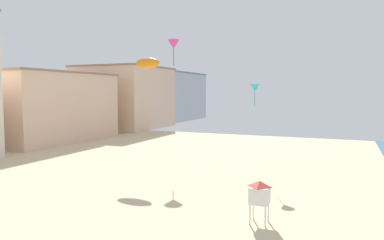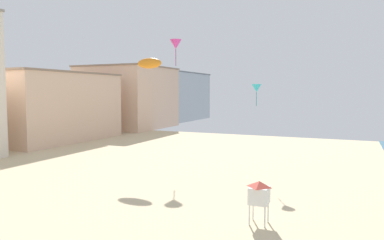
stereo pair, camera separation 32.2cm
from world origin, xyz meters
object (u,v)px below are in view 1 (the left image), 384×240
kite_orange_parafoil (147,63)px  kite_magenta_delta_2 (174,44)px  lifeguard_stand (260,193)px  kite_cyan_delta (255,88)px

kite_orange_parafoil → kite_magenta_delta_2: bearing=70.7°
lifeguard_stand → kite_cyan_delta: bearing=103.5°
kite_cyan_delta → kite_orange_parafoil: kite_orange_parafoil is taller
lifeguard_stand → kite_orange_parafoil: 21.41m
lifeguard_stand → kite_magenta_delta_2: bearing=128.4°
kite_orange_parafoil → kite_magenta_delta_2: (1.28, 3.66, 2.33)m
kite_cyan_delta → kite_magenta_delta_2: 11.83m
kite_orange_parafoil → kite_magenta_delta_2: 4.53m
kite_orange_parafoil → lifeguard_stand: bearing=-40.6°
lifeguard_stand → kite_orange_parafoil: size_ratio=0.90×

